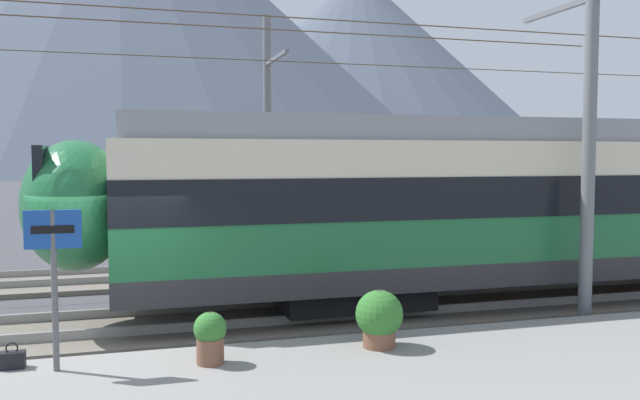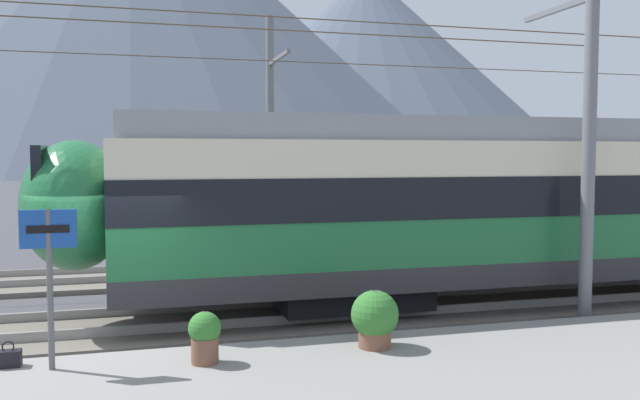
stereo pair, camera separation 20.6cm
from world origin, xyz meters
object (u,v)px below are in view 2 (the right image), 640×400
(catenary_mast_mid, at_px, (584,120))
(potted_plant_by_shelter, at_px, (205,334))
(train_near_platform, at_px, (630,197))
(potted_plant_platform_edge, at_px, (375,316))
(catenary_mast_far_side, at_px, (272,131))
(handbag_near_sign, at_px, (8,358))
(platform_sign, at_px, (49,252))

(catenary_mast_mid, height_order, potted_plant_by_shelter, catenary_mast_mid)
(train_near_platform, bearing_deg, potted_plant_platform_edge, -155.94)
(catenary_mast_far_side, distance_m, potted_plant_by_shelter, 11.29)
(potted_plant_platform_edge, bearing_deg, train_near_platform, 24.06)
(train_near_platform, relative_size, potted_plant_platform_edge, 29.00)
(catenary_mast_mid, xyz_separation_m, catenary_mast_far_side, (-3.98, 8.97, 0.07))
(train_near_platform, xyz_separation_m, catenary_mast_far_side, (-6.56, 7.18, 1.63))
(potted_plant_by_shelter, bearing_deg, catenary_mast_far_side, 73.97)
(potted_plant_platform_edge, relative_size, potted_plant_by_shelter, 1.19)
(catenary_mast_far_side, bearing_deg, handbag_near_sign, -119.18)
(platform_sign, xyz_separation_m, potted_plant_by_shelter, (1.96, -0.27, -1.15))
(handbag_near_sign, height_order, potted_plant_platform_edge, potted_plant_platform_edge)
(train_near_platform, height_order, platform_sign, train_near_platform)
(handbag_near_sign, relative_size, potted_plant_by_shelter, 0.50)
(train_near_platform, distance_m, catenary_mast_far_side, 9.86)
(platform_sign, bearing_deg, potted_plant_platform_edge, -2.25)
(catenary_mast_mid, relative_size, handbag_near_sign, 113.20)
(catenary_mast_mid, xyz_separation_m, potted_plant_by_shelter, (-6.98, -1.46, -3.06))
(catenary_mast_far_side, height_order, potted_plant_by_shelter, catenary_mast_far_side)
(train_near_platform, bearing_deg, catenary_mast_mid, -145.12)
(platform_sign, relative_size, potted_plant_by_shelter, 2.99)
(catenary_mast_far_side, distance_m, platform_sign, 11.48)
(potted_plant_by_shelter, bearing_deg, train_near_platform, 18.81)
(catenary_mast_far_side, bearing_deg, catenary_mast_mid, -66.08)
(handbag_near_sign, bearing_deg, platform_sign, -24.50)
(catenary_mast_mid, distance_m, potted_plant_by_shelter, 7.75)
(potted_plant_by_shelter, bearing_deg, potted_plant_platform_edge, 2.11)
(platform_sign, distance_m, handbag_near_sign, 1.56)
(catenary_mast_mid, relative_size, potted_plant_platform_edge, 47.54)
(catenary_mast_mid, distance_m, catenary_mast_far_side, 9.82)
(handbag_near_sign, bearing_deg, potted_plant_platform_edge, -4.96)
(platform_sign, bearing_deg, catenary_mast_mid, 7.60)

